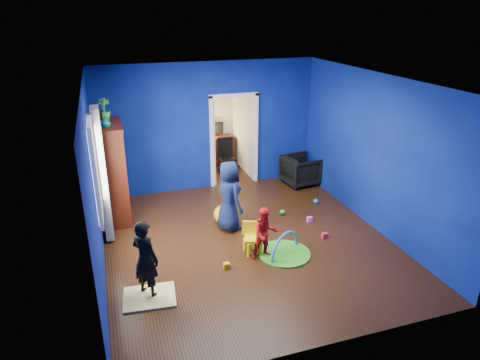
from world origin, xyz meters
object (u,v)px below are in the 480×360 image
object	(u,v)px
armchair	(301,170)
tv_armoire	(111,173)
child_navy	(229,196)
study_desk	(217,150)
toddler_red	(265,233)
crt_tv	(113,170)
kid_chair	(253,240)
vase	(105,122)
folding_chair	(227,158)
hopper_ball	(223,214)
child_black	(145,259)
play_mat	(284,253)

from	to	relation	value
armchair	tv_armoire	bearing A→B (deg)	88.36
child_navy	study_desk	xyz separation A→B (m)	(0.77, 3.67, -0.31)
toddler_red	crt_tv	xyz separation A→B (m)	(-2.29, 2.31, 0.56)
kid_chair	crt_tv	bearing A→B (deg)	153.63
vase	study_desk	xyz separation A→B (m)	(2.82, 2.83, -1.68)
study_desk	folding_chair	xyz separation A→B (m)	(0.00, -0.96, 0.09)
study_desk	armchair	bearing A→B (deg)	-53.94
vase	folding_chair	distance (m)	3.74
hopper_ball	kid_chair	xyz separation A→B (m)	(0.18, -1.21, 0.06)
armchair	child_black	size ratio (longest dim) A/B	0.64
child_navy	tv_armoire	distance (m)	2.37
toddler_red	crt_tv	bearing A→B (deg)	137.93
crt_tv	play_mat	bearing A→B (deg)	-41.37
play_mat	folding_chair	size ratio (longest dim) A/B	0.98
vase	kid_chair	xyz separation A→B (m)	(2.18, -1.81, -1.81)
vase	child_black	bearing A→B (deg)	-82.49
toddler_red	folding_chair	distance (m)	3.91
kid_chair	hopper_ball	bearing A→B (deg)	116.68
tv_armoire	kid_chair	xyz separation A→B (m)	(2.18, -2.11, -0.73)
tv_armoire	hopper_ball	bearing A→B (deg)	-24.11
hopper_ball	study_desk	world-z (taller)	study_desk
tv_armoire	crt_tv	bearing A→B (deg)	0.00
vase	study_desk	world-z (taller)	vase
armchair	kid_chair	distance (m)	3.35
toddler_red	play_mat	distance (m)	0.57
tv_armoire	kid_chair	distance (m)	3.12
study_desk	folding_chair	distance (m)	0.96
folding_chair	study_desk	bearing A→B (deg)	90.00
child_navy	toddler_red	xyz separation A→B (m)	(0.28, -1.16, -0.22)
vase	crt_tv	xyz separation A→B (m)	(0.04, 0.30, -1.04)
armchair	kid_chair	xyz separation A→B (m)	(-2.14, -2.58, -0.10)
vase	hopper_ball	bearing A→B (deg)	-16.57
armchair	toddler_red	distance (m)	3.42
armchair	tv_armoire	world-z (taller)	tv_armoire
vase	play_mat	xyz separation A→B (m)	(2.69, -2.03, -2.04)
tv_armoire	study_desk	bearing A→B (deg)	41.89
toddler_red	kid_chair	size ratio (longest dim) A/B	1.83
armchair	crt_tv	xyz separation A→B (m)	(-4.28, -0.47, 0.67)
armchair	toddler_red	xyz separation A→B (m)	(-1.99, -2.78, 0.10)
child_black	hopper_ball	xyz separation A→B (m)	(1.68, 1.83, -0.42)
child_black	play_mat	bearing A→B (deg)	-121.80
toddler_red	vase	size ratio (longest dim) A/B	4.77
toddler_red	kid_chair	distance (m)	0.32
kid_chair	study_desk	xyz separation A→B (m)	(0.64, 4.64, 0.12)
armchair	play_mat	size ratio (longest dim) A/B	0.86
vase	kid_chair	distance (m)	3.36
armchair	study_desk	distance (m)	2.55
toddler_red	kid_chair	world-z (taller)	toddler_red
hopper_ball	study_desk	xyz separation A→B (m)	(0.82, 3.42, 0.19)
toddler_red	folding_chair	world-z (taller)	folding_chair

